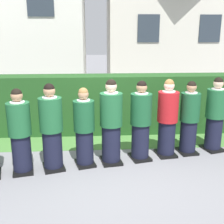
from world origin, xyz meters
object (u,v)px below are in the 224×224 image
at_px(student_front_row_2, 52,129).
at_px(student_front_row_3, 84,129).
at_px(student_front_row_4, 111,124).
at_px(student_in_red_blazer, 167,120).
at_px(student_front_row_1, 20,134).
at_px(student_front_row_8, 215,116).
at_px(student_front_row_5, 141,123).
at_px(student_front_row_7, 189,120).

height_order(student_front_row_2, student_front_row_3, student_front_row_2).
height_order(student_front_row_4, student_in_red_blazer, student_front_row_4).
xyz_separation_m(student_front_row_1, student_front_row_3, (1.16, 0.24, -0.02)).
bearing_deg(student_in_red_blazer, student_front_row_8, 11.42).
relative_size(student_front_row_1, student_in_red_blazer, 0.97).
relative_size(student_front_row_3, student_front_row_8, 0.95).
height_order(student_front_row_3, student_front_row_4, student_front_row_4).
distance_m(student_front_row_4, student_front_row_5, 0.62).
bearing_deg(student_front_row_4, student_front_row_2, -169.61).
height_order(student_front_row_3, student_in_red_blazer, student_in_red_blazer).
xyz_separation_m(student_in_red_blazer, student_front_row_8, (1.12, 0.23, -0.00)).
distance_m(student_in_red_blazer, student_front_row_7, 0.51).
xyz_separation_m(student_front_row_1, student_front_row_4, (1.69, 0.32, 0.05)).
distance_m(student_front_row_1, student_front_row_8, 4.08).
bearing_deg(student_front_row_4, student_front_row_8, 12.42).
relative_size(student_front_row_1, student_front_row_7, 1.01).
distance_m(student_front_row_3, student_in_red_blazer, 1.76).
relative_size(student_front_row_4, student_front_row_7, 1.07).
relative_size(student_front_row_1, student_front_row_5, 0.97).
distance_m(student_front_row_5, student_front_row_8, 1.74).
distance_m(student_front_row_2, student_front_row_8, 3.52).
relative_size(student_front_row_2, student_front_row_7, 1.05).
bearing_deg(student_front_row_5, student_front_row_3, -169.10).
height_order(student_front_row_1, student_in_red_blazer, student_in_red_blazer).
distance_m(student_front_row_1, student_in_red_blazer, 2.94).
distance_m(student_front_row_1, student_front_row_3, 1.19).
bearing_deg(student_front_row_5, student_front_row_7, 12.76).
bearing_deg(student_front_row_5, student_front_row_1, -168.82).
relative_size(student_in_red_blazer, student_front_row_8, 1.00).
xyz_separation_m(student_front_row_5, student_front_row_8, (1.70, 0.37, -0.00)).
height_order(student_front_row_4, student_front_row_7, student_front_row_4).
xyz_separation_m(student_front_row_5, student_in_red_blazer, (0.59, 0.15, 0.00)).
bearing_deg(student_front_row_1, student_front_row_3, 11.45).
xyz_separation_m(student_front_row_1, student_front_row_5, (2.30, 0.45, 0.02)).
bearing_deg(student_front_row_2, student_front_row_3, 11.63).
height_order(student_front_row_1, student_front_row_3, student_front_row_1).
bearing_deg(student_front_row_7, student_front_row_8, 11.67).
xyz_separation_m(student_front_row_3, student_front_row_4, (0.53, 0.08, 0.07)).
distance_m(student_front_row_2, student_in_red_blazer, 2.38).
relative_size(student_front_row_2, student_front_row_8, 1.02).
bearing_deg(student_front_row_2, student_front_row_5, 11.15).
xyz_separation_m(student_front_row_2, student_in_red_blazer, (2.33, 0.49, -0.01)).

